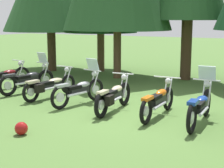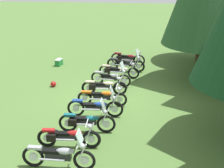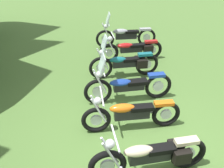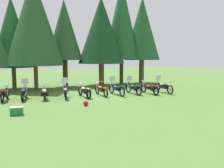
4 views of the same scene
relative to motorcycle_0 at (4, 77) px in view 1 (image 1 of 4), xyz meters
name	(u,v)px [view 1 (image 1 of 4)]	position (x,y,z in m)	size (l,w,h in m)	color
ground_plane	(135,113)	(5.70, -0.72, -0.46)	(80.00, 80.00, 0.00)	#4C7033
motorcycle_0	(4,77)	(0.00, 0.00, 0.00)	(0.83, 2.21, 1.03)	black
motorcycle_1	(28,79)	(1.17, 0.01, 0.00)	(0.70, 2.34, 1.37)	black
motorcycle_2	(49,85)	(2.42, -0.37, -0.04)	(0.80, 2.34, 0.99)	black
motorcycle_3	(80,90)	(3.77, -0.61, 0.00)	(0.74, 2.18, 1.36)	black
motorcycle_4	(113,96)	(5.07, -0.86, -0.02)	(0.67, 2.26, 1.01)	black
motorcycle_5	(158,101)	(6.37, -0.72, -0.02)	(0.78, 2.28, 0.99)	black
motorcycle_6	(200,105)	(7.52, -0.85, 0.01)	(0.71, 2.38, 1.38)	black
dropped_helmet	(21,128)	(4.24, -3.63, -0.31)	(0.30, 0.30, 0.30)	maroon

